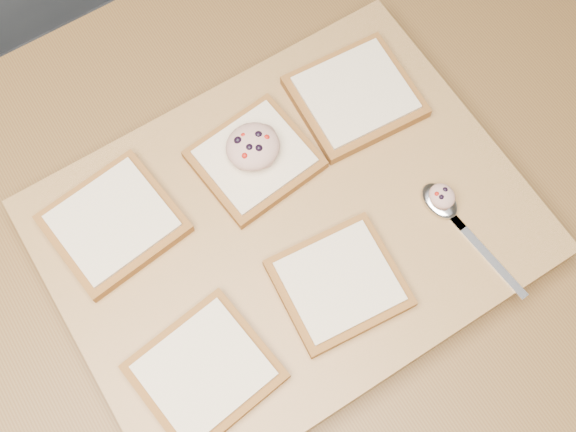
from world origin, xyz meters
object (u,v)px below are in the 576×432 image
at_px(cutting_board, 288,231).
at_px(spoon, 447,209).
at_px(tuna_salad_dollop, 253,146).
at_px(bread_far_center, 255,159).

distance_m(cutting_board, spoon, 0.17).
xyz_separation_m(cutting_board, tuna_salad_dollop, (0.01, 0.09, 0.05)).
distance_m(bread_far_center, spoon, 0.21).
height_order(cutting_board, bread_far_center, bread_far_center).
relative_size(cutting_board, bread_far_center, 3.81).
xyz_separation_m(bread_far_center, tuna_salad_dollop, (0.00, 0.00, 0.02)).
relative_size(cutting_board, spoon, 3.14).
distance_m(cutting_board, bread_far_center, 0.09).
bearing_deg(tuna_salad_dollop, spoon, -48.68).
bearing_deg(bread_far_center, spoon, -47.71).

